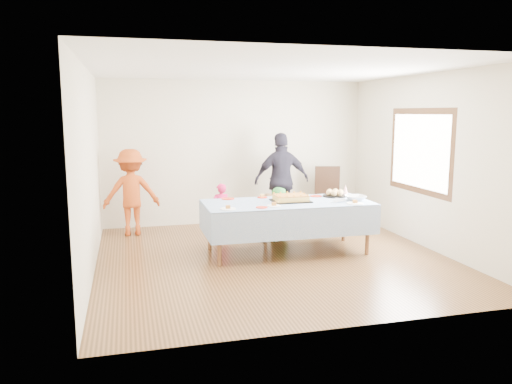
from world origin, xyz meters
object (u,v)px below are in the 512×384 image
birthday_cake (291,198)px  adult_left (131,192)px  party_table (287,205)px  dining_chair (328,192)px

birthday_cake → adult_left: (-2.32, 1.72, -0.08)m
party_table → birthday_cake: size_ratio=4.44×
dining_chair → adult_left: (-3.62, 0.06, 0.14)m
dining_chair → adult_left: adult_left is taller
dining_chair → adult_left: 3.62m
party_table → adult_left: 2.85m
dining_chair → adult_left: size_ratio=0.73×
party_table → dining_chair: bearing=51.1°
party_table → birthday_cake: 0.12m
party_table → birthday_cake: (0.06, 0.03, 0.10)m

